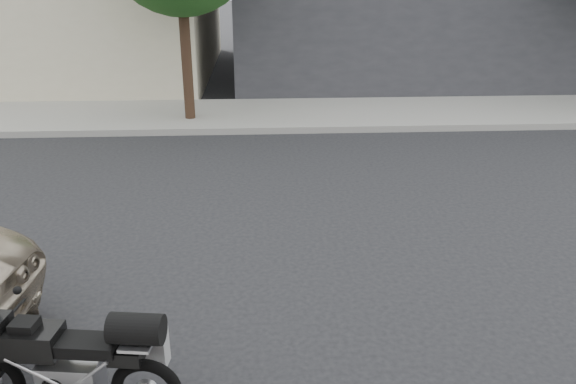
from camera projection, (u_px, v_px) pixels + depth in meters
The scene contains 3 objects.
ground at pixel (287, 231), 8.00m from camera, with size 120.00×120.00×0.00m, color black.
far_sidewalk at pixel (273, 115), 13.99m from camera, with size 44.00×3.00×0.15m, color gray.
motorcycle at pixel (80, 362), 4.55m from camera, with size 1.92×0.62×1.22m.
Camera 1 is at (0.39, 7.20, 3.50)m, focal length 35.00 mm.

